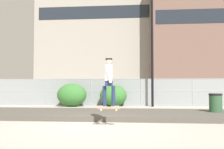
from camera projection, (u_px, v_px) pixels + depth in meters
ground_plane at (96, 126)px, 8.60m from camera, size 120.00×120.00×0.00m
gravel_berm at (106, 114)px, 11.42m from camera, size 12.97×3.68×0.20m
skateboard at (109, 109)px, 8.66m from camera, size 0.81×0.23×0.07m
skater at (109, 79)px, 8.71m from camera, size 0.72×0.59×1.75m
chain_fence at (116, 92)px, 17.55m from camera, size 17.42×0.06×1.85m
street_lamp at (152, 35)px, 16.75m from camera, size 0.44×0.44×7.78m
parked_car_near at (49, 92)px, 21.62m from camera, size 4.43×2.00×1.66m
parked_car_mid at (116, 92)px, 21.17m from camera, size 4.48×2.11×1.66m
library_building at (99, 36)px, 56.96m from camera, size 23.75×16.00×25.09m
office_block at (200, 39)px, 50.46m from camera, size 20.44×14.76×21.41m
shrub_left at (72, 95)px, 16.75m from camera, size 1.95×1.60×1.51m
shrub_center at (113, 96)px, 16.96m from camera, size 1.82×1.49×1.40m
trash_bin at (216, 105)px, 11.36m from camera, size 0.59×0.59×1.03m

